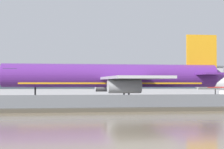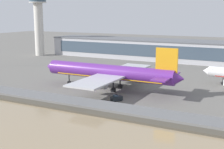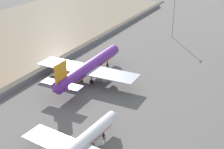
% 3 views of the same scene
% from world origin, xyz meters
% --- Properties ---
extents(ground_plane, '(500.00, 500.00, 0.00)m').
position_xyz_m(ground_plane, '(0.00, 0.00, 0.00)').
color(ground_plane, '#66635E').
extents(shoreline_seawall, '(320.00, 3.00, 0.50)m').
position_xyz_m(shoreline_seawall, '(0.00, -20.50, 0.25)').
color(shoreline_seawall, '#474238').
rests_on(shoreline_seawall, ground).
extents(perimeter_fence, '(280.00, 0.10, 2.34)m').
position_xyz_m(perimeter_fence, '(0.00, -16.00, 1.17)').
color(perimeter_fence, slate).
rests_on(perimeter_fence, ground).
extents(cargo_jet_purple, '(48.96, 41.66, 14.40)m').
position_xyz_m(cargo_jet_purple, '(2.45, 3.31, 5.50)').
color(cargo_jet_purple, '#602889').
rests_on(cargo_jet_purple, ground).
extents(baggage_tug, '(3.15, 3.54, 1.80)m').
position_xyz_m(baggage_tug, '(10.17, -7.67, 0.81)').
color(baggage_tug, '#1E2328').
rests_on(baggage_tug, ground).
extents(terminal_building, '(119.22, 20.35, 10.52)m').
position_xyz_m(terminal_building, '(-6.96, 73.73, 5.27)').
color(terminal_building, '#B2B2B7').
rests_on(terminal_building, ground).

